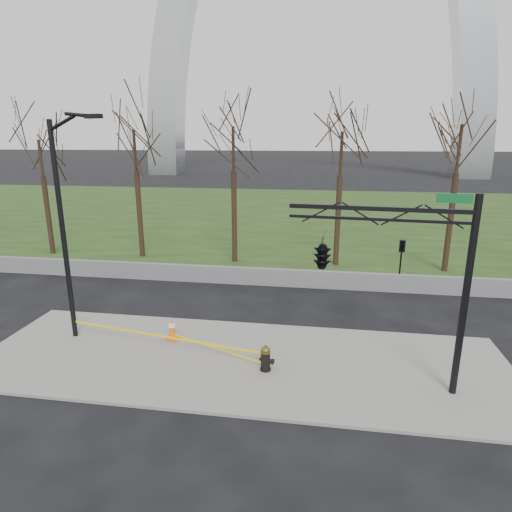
% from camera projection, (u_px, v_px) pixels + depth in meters
% --- Properties ---
extents(ground, '(500.00, 500.00, 0.00)m').
position_uv_depth(ground, '(240.00, 362.00, 14.62)').
color(ground, black).
rests_on(ground, ground).
extents(sidewalk, '(18.00, 6.00, 0.10)m').
position_uv_depth(sidewalk, '(240.00, 361.00, 14.60)').
color(sidewalk, gray).
rests_on(sidewalk, ground).
extents(grass_strip, '(120.00, 40.00, 0.06)m').
position_uv_depth(grass_strip, '(296.00, 213.00, 43.18)').
color(grass_strip, '#203312').
rests_on(grass_strip, ground).
extents(guardrail, '(60.00, 0.30, 0.90)m').
position_uv_depth(guardrail, '(269.00, 277.00, 22.12)').
color(guardrail, '#59595B').
rests_on(guardrail, ground).
extents(tree_row, '(46.89, 4.00, 8.77)m').
position_uv_depth(tree_row, '(286.00, 192.00, 24.81)').
color(tree_row, black).
rests_on(tree_row, ground).
extents(fire_hydrant, '(0.56, 0.38, 0.90)m').
position_uv_depth(fire_hydrant, '(266.00, 359.00, 13.81)').
color(fire_hydrant, black).
rests_on(fire_hydrant, sidewalk).
extents(traffic_cone, '(0.49, 0.49, 0.80)m').
position_uv_depth(traffic_cone, '(172.00, 330.00, 15.93)').
color(traffic_cone, '#F0560C').
rests_on(traffic_cone, sidewalk).
extents(street_light, '(2.33, 0.86, 8.21)m').
position_uv_depth(street_light, '(66.00, 217.00, 15.03)').
color(street_light, black).
rests_on(street_light, ground).
extents(traffic_signal_mast, '(5.09, 2.52, 6.00)m').
position_uv_depth(traffic_signal_mast, '(349.00, 254.00, 12.37)').
color(traffic_signal_mast, black).
rests_on(traffic_signal_mast, ground).
extents(caution_tape, '(7.52, 1.64, 0.45)m').
position_uv_depth(caution_tape, '(181.00, 340.00, 14.96)').
color(caution_tape, yellow).
rests_on(caution_tape, ground).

